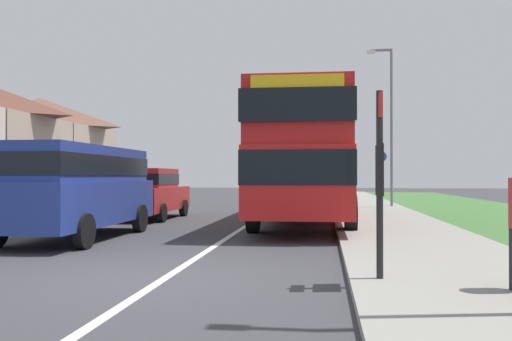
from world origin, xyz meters
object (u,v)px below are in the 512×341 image
object	(u,v)px
parked_car_red	(147,191)
bus_stop_sign	(380,171)
double_decker_bus	(305,154)
street_lamp_mid	(389,117)
parked_van_blue	(77,184)
cycle_route_sign	(382,177)

from	to	relation	value
parked_car_red	bus_stop_sign	world-z (taller)	bus_stop_sign
double_decker_bus	street_lamp_mid	distance (m)	8.89
street_lamp_mid	parked_car_red	bearing A→B (deg)	-142.27
double_decker_bus	bus_stop_sign	size ratio (longest dim) A/B	4.18
double_decker_bus	parked_car_red	size ratio (longest dim) A/B	2.48
bus_stop_sign	street_lamp_mid	bearing A→B (deg)	82.86
double_decker_bus	parked_van_blue	distance (m)	7.16
parked_car_red	cycle_route_sign	world-z (taller)	cycle_route_sign
double_decker_bus	bus_stop_sign	distance (m)	9.73
bus_stop_sign	cycle_route_sign	size ratio (longest dim) A/B	1.03
parked_van_blue	cycle_route_sign	bearing A→B (deg)	54.83
double_decker_bus	bus_stop_sign	xyz separation A→B (m)	(1.30, -9.63, -0.60)
double_decker_bus	street_lamp_mid	world-z (taller)	street_lamp_mid
parked_van_blue	parked_car_red	xyz separation A→B (m)	(-0.26, 5.91, -0.34)
bus_stop_sign	parked_van_blue	bearing A→B (deg)	143.73
double_decker_bus	street_lamp_mid	xyz separation A→B (m)	(3.50, 7.93, 2.00)
double_decker_bus	cycle_route_sign	bearing A→B (deg)	65.83
double_decker_bus	cycle_route_sign	size ratio (longest dim) A/B	4.31
cycle_route_sign	parked_car_red	bearing A→B (deg)	-145.85
parked_car_red	bus_stop_sign	size ratio (longest dim) A/B	1.69
bus_stop_sign	parked_car_red	bearing A→B (deg)	122.26
parked_van_blue	street_lamp_mid	world-z (taller)	street_lamp_mid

